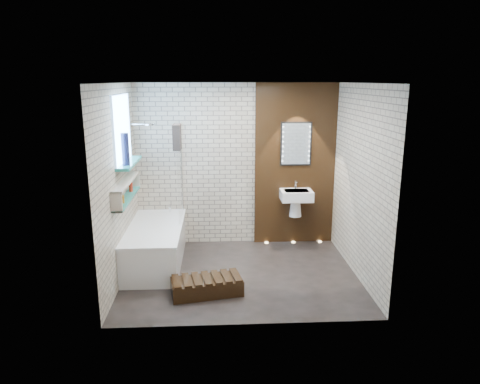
{
  "coord_description": "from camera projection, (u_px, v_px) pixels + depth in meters",
  "views": [
    {
      "loc": [
        -0.32,
        -5.69,
        2.64
      ],
      "look_at": [
        0.0,
        0.15,
        1.15
      ],
      "focal_mm": 33.08,
      "sensor_mm": 36.0,
      "label": 1
    }
  ],
  "objects": [
    {
      "name": "towel",
      "position": [
        177.0,
        137.0,
        6.25
      ],
      "size": [
        0.11,
        0.28,
        0.36
      ],
      "primitive_type": "cube",
      "color": "black",
      "rests_on": "bath_screen"
    },
    {
      "name": "washbasin",
      "position": [
        296.0,
        199.0,
        7.07
      ],
      "size": [
        0.5,
        0.36,
        0.58
      ],
      "color": "white",
      "rests_on": "walnut_panel"
    },
    {
      "name": "ground",
      "position": [
        241.0,
        274.0,
        6.17
      ],
      "size": [
        3.2,
        3.2,
        0.0
      ],
      "primitive_type": "plane",
      "color": "black",
      "rests_on": "ground"
    },
    {
      "name": "room_shell",
      "position": [
        241.0,
        184.0,
        5.85
      ],
      "size": [
        3.24,
        3.2,
        2.6
      ],
      "color": "gray",
      "rests_on": "ground"
    },
    {
      "name": "niche_bottles",
      "position": [
        127.0,
        192.0,
        6.0
      ],
      "size": [
        0.05,
        0.65,
        0.13
      ],
      "color": "maroon",
      "rests_on": "display_niche"
    },
    {
      "name": "shower_head",
      "position": [
        149.0,
        124.0,
        6.53
      ],
      "size": [
        0.18,
        0.18,
        0.02
      ],
      "primitive_type": "cylinder",
      "color": "silver",
      "rests_on": "room_shell"
    },
    {
      "name": "floor_uplights",
      "position": [
        293.0,
        242.0,
        7.38
      ],
      "size": [
        0.96,
        0.06,
        0.01
      ],
      "color": "#FFD899",
      "rests_on": "ground"
    },
    {
      "name": "led_mirror",
      "position": [
        296.0,
        144.0,
        7.01
      ],
      "size": [
        0.5,
        0.02,
        0.7
      ],
      "color": "black",
      "rests_on": "walnut_panel"
    },
    {
      "name": "walnut_panel",
      "position": [
        295.0,
        165.0,
        7.13
      ],
      "size": [
        1.3,
        0.06,
        2.6
      ],
      "primitive_type": "cube",
      "color": "black",
      "rests_on": "ground"
    },
    {
      "name": "sill_vases",
      "position": [
        125.0,
        149.0,
        5.75
      ],
      "size": [
        0.1,
        0.1,
        0.42
      ],
      "color": "#131835",
      "rests_on": "clerestory_window"
    },
    {
      "name": "bath_screen",
      "position": [
        180.0,
        172.0,
        6.67
      ],
      "size": [
        0.01,
        0.78,
        1.4
      ],
      "primitive_type": "cube",
      "color": "white",
      "rests_on": "bathtub"
    },
    {
      "name": "bathtub",
      "position": [
        156.0,
        245.0,
        6.47
      ],
      "size": [
        0.79,
        1.74,
        0.7
      ],
      "color": "white",
      "rests_on": "ground"
    },
    {
      "name": "walnut_step",
      "position": [
        207.0,
        287.0,
        5.59
      ],
      "size": [
        0.94,
        0.55,
        0.2
      ],
      "primitive_type": "cube",
      "rotation": [
        0.0,
        0.0,
        0.19
      ],
      "color": "black",
      "rests_on": "ground"
    },
    {
      "name": "display_niche",
      "position": [
        127.0,
        190.0,
        5.94
      ],
      "size": [
        0.14,
        1.3,
        0.26
      ],
      "color": "#227E74",
      "rests_on": "room_shell"
    },
    {
      "name": "clerestory_window",
      "position": [
        123.0,
        136.0,
        5.96
      ],
      "size": [
        0.18,
        1.0,
        0.94
      ],
      "color": "#7FADE0",
      "rests_on": "room_shell"
    }
  ]
}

